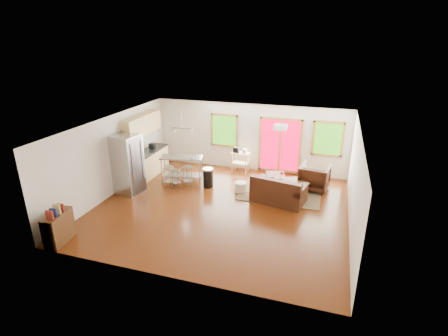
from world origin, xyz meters
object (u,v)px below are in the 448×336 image
(refrigerator, at_px, (128,164))
(kitchen_cart, at_px, (240,155))
(loveseat, at_px, (278,192))
(island, at_px, (181,164))
(coffee_table, at_px, (292,182))
(armchair, at_px, (315,176))
(rug, at_px, (281,192))
(ottoman, at_px, (275,179))

(refrigerator, bearing_deg, kitchen_cart, 53.17)
(loveseat, bearing_deg, island, -178.61)
(loveseat, distance_m, island, 3.67)
(coffee_table, height_order, island, island)
(armchair, relative_size, refrigerator, 0.49)
(rug, height_order, ottoman, ottoman)
(ottoman, bearing_deg, armchair, 1.18)
(armchair, distance_m, kitchen_cart, 2.99)
(island, relative_size, kitchen_cart, 1.61)
(ottoman, height_order, refrigerator, refrigerator)
(loveseat, relative_size, island, 1.13)
(coffee_table, bearing_deg, rug, -159.94)
(loveseat, bearing_deg, refrigerator, -160.11)
(rug, bearing_deg, coffee_table, 20.06)
(loveseat, xyz_separation_m, kitchen_cart, (-1.86, 2.16, 0.32))
(loveseat, height_order, armchair, armchair)
(loveseat, relative_size, coffee_table, 1.44)
(refrigerator, distance_m, kitchen_cart, 4.22)
(coffee_table, relative_size, island, 0.78)
(ottoman, bearing_deg, loveseat, -76.28)
(ottoman, distance_m, island, 3.39)
(rug, relative_size, ottoman, 4.35)
(ottoman, distance_m, refrigerator, 5.08)
(armchair, relative_size, kitchen_cart, 0.99)
(rug, bearing_deg, kitchen_cart, 142.46)
(refrigerator, relative_size, kitchen_cart, 2.03)
(coffee_table, distance_m, island, 3.93)
(armchair, bearing_deg, coffee_table, 42.83)
(rug, relative_size, loveseat, 1.49)
(rug, bearing_deg, refrigerator, -162.77)
(loveseat, relative_size, kitchen_cart, 1.82)
(ottoman, bearing_deg, rug, -62.86)
(rug, bearing_deg, loveseat, -87.84)
(coffee_table, bearing_deg, armchair, 34.75)
(coffee_table, xyz_separation_m, island, (-3.91, -0.26, 0.28))
(coffee_table, distance_m, refrigerator, 5.49)
(loveseat, height_order, refrigerator, refrigerator)
(loveseat, relative_size, armchair, 1.84)
(coffee_table, bearing_deg, ottoman, 144.17)
(coffee_table, xyz_separation_m, refrigerator, (-5.20, -1.63, 0.62))
(loveseat, bearing_deg, kitchen_cart, 141.83)
(kitchen_cart, bearing_deg, ottoman, -28.33)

